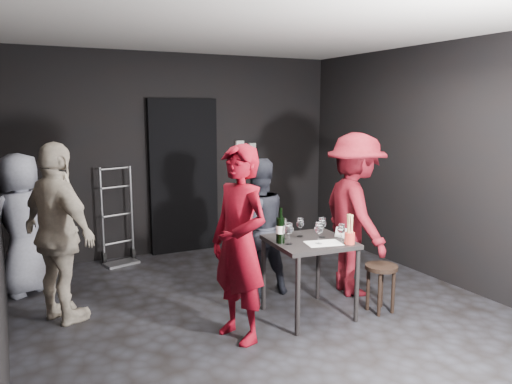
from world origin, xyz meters
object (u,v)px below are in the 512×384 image
tasting_table (309,250)px  breadstick_cup (350,230)px  man_maroon (355,203)px  stool (381,276)px  woman_black (256,229)px  bystander_grey (22,224)px  wine_bottle (280,229)px  server_red (239,232)px  bystander_cream (58,223)px  hand_truck (119,246)px

tasting_table → breadstick_cup: bearing=-49.1°
man_maroon → breadstick_cup: size_ratio=6.68×
man_maroon → stool: bearing=-177.6°
woman_black → breadstick_cup: woman_black is taller
bystander_grey → wine_bottle: (2.10, -1.84, 0.11)m
stool → server_red: 1.58m
breadstick_cup → woman_black: bearing=113.2°
server_red → man_maroon: size_ratio=0.95×
stool → bystander_cream: bearing=157.4°
breadstick_cup → man_maroon: bearing=49.0°
hand_truck → woman_black: (1.09, -1.77, 0.49)m
tasting_table → bystander_cream: bystander_cream is taller
hand_truck → man_maroon: bearing=-61.8°
server_red → bystander_grey: server_red is taller
hand_truck → server_red: bearing=-94.3°
server_red → woman_black: (0.60, 0.87, -0.23)m
tasting_table → bystander_grey: 3.04m
tasting_table → bystander_cream: size_ratio=0.40×
bystander_grey → stool: bearing=111.4°
hand_truck → man_maroon: size_ratio=0.63×
tasting_table → bystander_cream: bearing=156.4°
server_red → hand_truck: bearing=174.5°
bystander_cream → breadstick_cup: size_ratio=6.35×
wine_bottle → tasting_table: bearing=-5.2°
man_maroon → bystander_cream: man_maroon is taller
stool → server_red: size_ratio=0.25×
server_red → man_maroon: bearing=90.0°
man_maroon → wine_bottle: bearing=116.3°
tasting_table → stool: tasting_table is taller
server_red → bystander_cream: bearing=-144.6°
stool → hand_truck: bearing=125.5°
man_maroon → wine_bottle: 1.10m
hand_truck → man_maroon: (2.04, -2.19, 0.76)m
hand_truck → tasting_table: 2.84m
server_red → woman_black: 1.08m
bystander_cream → bystander_grey: bearing=-10.6°
hand_truck → man_maroon: 3.09m
woman_black → man_maroon: man_maroon is taller
woman_black → breadstick_cup: size_ratio=4.81×
stool → breadstick_cup: size_ratio=1.59×
wine_bottle → breadstick_cup: (0.55, -0.31, 0.01)m
woman_black → bystander_grey: bystander_grey is taller
man_maroon → breadstick_cup: 0.79m
stool → bystander_cream: bystander_cream is taller
tasting_table → wine_bottle: (-0.30, 0.03, 0.22)m
stool → bystander_cream: 3.08m
bystander_grey → breadstick_cup: (2.64, -2.16, 0.12)m
man_maroon → bystander_grey: size_ratio=1.29×
bystander_cream → bystander_grey: (-0.28, 0.95, -0.17)m
hand_truck → tasting_table: size_ratio=1.65×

